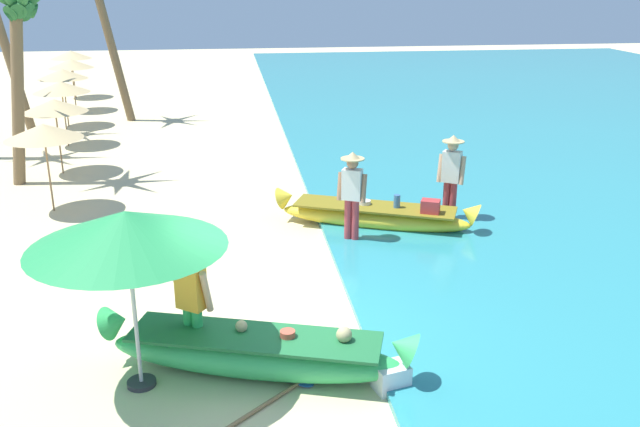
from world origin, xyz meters
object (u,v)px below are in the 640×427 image
object	(u,v)px
palm_tree_far_behind	(16,13)
paddle	(275,398)
person_vendor_hatted	(352,191)
person_tourist_customer	(192,298)
boat_green_foreground	(255,353)
boat_yellow_midground	(375,216)
cooler_box	(391,377)
patio_umbrella_large	(126,230)
person_vendor_assistant	(451,173)

from	to	relation	value
palm_tree_far_behind	paddle	world-z (taller)	palm_tree_far_behind
person_vendor_hatted	person_tourist_customer	world-z (taller)	person_vendor_hatted
boat_green_foreground	boat_yellow_midground	bearing A→B (deg)	62.37
cooler_box	paddle	world-z (taller)	cooler_box
person_tourist_customer	boat_green_foreground	bearing A→B (deg)	-26.95
boat_green_foreground	paddle	xyz separation A→B (m)	(0.19, -0.62, -0.28)
person_vendor_hatted	cooler_box	distance (m)	4.94
boat_yellow_midground	person_tourist_customer	bearing A→B (deg)	-126.38
person_vendor_hatted	patio_umbrella_large	distance (m)	5.63
person_vendor_hatted	person_vendor_assistant	xyz separation A→B (m)	(2.19, 0.88, 0.02)
palm_tree_far_behind	patio_umbrella_large	bearing A→B (deg)	-69.75
paddle	person_vendor_hatted	bearing A→B (deg)	69.66
person_vendor_hatted	patio_umbrella_large	bearing A→B (deg)	-128.38
boat_green_foreground	person_vendor_assistant	bearing A→B (deg)	50.84
person_vendor_assistant	cooler_box	size ratio (longest dim) A/B	4.50
boat_green_foreground	person_vendor_hatted	bearing A→B (deg)	64.84
person_vendor_hatted	patio_umbrella_large	size ratio (longest dim) A/B	0.77
boat_green_foreground	paddle	world-z (taller)	boat_green_foreground
person_tourist_customer	cooler_box	distance (m)	2.71
paddle	boat_yellow_midground	bearing A→B (deg)	66.65
boat_green_foreground	cooler_box	bearing A→B (deg)	-19.36
cooler_box	person_vendor_hatted	bearing A→B (deg)	70.73
palm_tree_far_behind	paddle	distance (m)	11.77
boat_yellow_midground	cooler_box	bearing A→B (deg)	-100.09
boat_green_foreground	palm_tree_far_behind	world-z (taller)	palm_tree_far_behind
person_vendor_hatted	paddle	bearing A→B (deg)	-110.34
person_vendor_hatted	paddle	distance (m)	5.32
patio_umbrella_large	palm_tree_far_behind	bearing A→B (deg)	110.25
person_tourist_customer	patio_umbrella_large	distance (m)	1.39
person_tourist_customer	cooler_box	size ratio (longest dim) A/B	4.07
person_vendor_hatted	person_vendor_assistant	distance (m)	2.36
person_vendor_hatted	person_tourist_customer	distance (m)	4.78
boat_green_foreground	person_vendor_assistant	xyz separation A→B (m)	(4.20, 5.16, 0.76)
person_vendor_assistant	palm_tree_far_behind	world-z (taller)	palm_tree_far_behind
person_vendor_assistant	palm_tree_far_behind	xyz separation A→B (m)	(-9.06, 4.08, 2.95)
palm_tree_far_behind	paddle	xyz separation A→B (m)	(5.06, -9.86, -3.98)
patio_umbrella_large	person_vendor_assistant	bearing A→B (deg)	42.85
cooler_box	palm_tree_far_behind	bearing A→B (deg)	108.64
boat_green_foreground	boat_yellow_midground	size ratio (longest dim) A/B	1.02
person_tourist_customer	paddle	bearing A→B (deg)	-46.17
person_tourist_customer	paddle	distance (m)	1.67
palm_tree_far_behind	person_tourist_customer	bearing A→B (deg)	-65.21
person_vendor_hatted	palm_tree_far_behind	bearing A→B (deg)	144.15
person_tourist_customer	patio_umbrella_large	xyz separation A→B (m)	(-0.65, -0.46, 1.13)
patio_umbrella_large	paddle	bearing A→B (deg)	-18.72
boat_yellow_midground	patio_umbrella_large	world-z (taller)	patio_umbrella_large
paddle	patio_umbrella_large	bearing A→B (deg)	161.28
patio_umbrella_large	person_vendor_hatted	bearing A→B (deg)	51.62
person_vendor_assistant	paddle	world-z (taller)	person_vendor_assistant
person_tourist_customer	paddle	xyz separation A→B (m)	(0.97, -1.01, -0.91)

